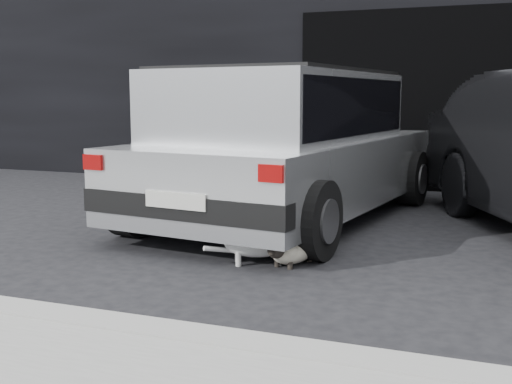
% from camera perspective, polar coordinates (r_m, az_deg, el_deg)
% --- Properties ---
extents(ground, '(80.00, 80.00, 0.00)m').
position_cam_1_polar(ground, '(6.00, 2.18, -4.62)').
color(ground, black).
rests_on(ground, ground).
extents(building_facade, '(34.00, 4.00, 5.00)m').
position_cam_1_polar(building_facade, '(11.63, 17.03, 13.76)').
color(building_facade, black).
rests_on(building_facade, ground).
extents(garage_opening, '(4.00, 0.10, 2.60)m').
position_cam_1_polar(garage_opening, '(9.57, 15.84, 7.82)').
color(garage_opening, black).
rests_on(garage_opening, ground).
extents(curb, '(18.00, 0.25, 0.12)m').
position_cam_1_polar(curb, '(3.33, 4.14, -14.54)').
color(curb, '#999994').
rests_on(curb, ground).
extents(silver_hatchback, '(2.65, 4.67, 1.64)m').
position_cam_1_polar(silver_hatchback, '(7.03, 2.79, 4.70)').
color(silver_hatchback, silver).
rests_on(silver_hatchback, ground).
extents(cat_siamese, '(0.38, 0.74, 0.26)m').
position_cam_1_polar(cat_siamese, '(5.23, 3.09, -5.28)').
color(cat_siamese, beige).
rests_on(cat_siamese, ground).
extents(cat_white, '(0.74, 0.49, 0.38)m').
position_cam_1_polar(cat_white, '(5.26, 0.58, -4.41)').
color(cat_white, white).
rests_on(cat_white, ground).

